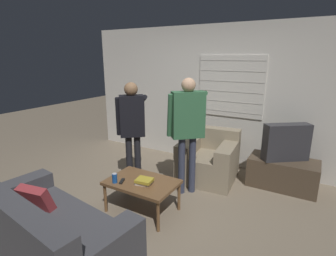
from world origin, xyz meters
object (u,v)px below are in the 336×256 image
at_px(couch_blue, 46,233).
at_px(coffee_table, 142,184).
at_px(armchair_beige, 209,159).
at_px(spare_remote, 122,181).
at_px(tv, 286,142).
at_px(book_stack, 144,181).
at_px(soda_can, 115,178).
at_px(person_right_standing, 188,122).
at_px(person_left_standing, 132,123).

relative_size(couch_blue, coffee_table, 2.11).
relative_size(armchair_beige, spare_remote, 7.00).
height_order(couch_blue, spare_remote, couch_blue).
height_order(couch_blue, armchair_beige, armchair_beige).
bearing_deg(tv, coffee_table, 10.74).
bearing_deg(armchair_beige, tv, -170.50).
xyz_separation_m(coffee_table, book_stack, (0.07, -0.05, 0.08)).
relative_size(couch_blue, book_stack, 8.25).
bearing_deg(soda_can, spare_remote, 39.06).
distance_m(person_right_standing, spare_remote, 1.22).
xyz_separation_m(tv, soda_can, (-1.79, -1.86, -0.25)).
distance_m(couch_blue, armchair_beige, 2.65).
distance_m(couch_blue, coffee_table, 1.24).
relative_size(armchair_beige, person_right_standing, 0.55).
distance_m(tv, person_left_standing, 2.36).
bearing_deg(armchair_beige, book_stack, 71.87).
height_order(armchair_beige, book_stack, armchair_beige).
bearing_deg(soda_can, coffee_table, 36.72).
bearing_deg(person_left_standing, couch_blue, -123.89).
bearing_deg(soda_can, tv, 46.18).
height_order(coffee_table, person_left_standing, person_left_standing).
distance_m(coffee_table, soda_can, 0.36).
bearing_deg(book_stack, coffee_table, 143.05).
xyz_separation_m(couch_blue, armchair_beige, (0.72, 2.55, 0.03)).
xyz_separation_m(book_stack, soda_can, (-0.35, -0.15, 0.02)).
bearing_deg(person_left_standing, spare_remote, -104.86).
height_order(couch_blue, person_left_standing, person_left_standing).
height_order(couch_blue, soda_can, couch_blue).
relative_size(book_stack, soda_can, 1.83).
distance_m(couch_blue, spare_remote, 1.06).
bearing_deg(tv, person_right_standing, -0.85).
bearing_deg(spare_remote, coffee_table, 13.00).
bearing_deg(armchair_beige, person_right_standing, 73.64).
distance_m(couch_blue, soda_can, 1.00).
xyz_separation_m(coffee_table, soda_can, (-0.28, -0.21, 0.10)).
distance_m(coffee_table, spare_remote, 0.26).
distance_m(couch_blue, book_stack, 1.22).
height_order(couch_blue, person_right_standing, person_right_standing).
bearing_deg(armchair_beige, spare_remote, 63.03).
height_order(soda_can, spare_remote, soda_can).
relative_size(coffee_table, person_left_standing, 0.55).
bearing_deg(spare_remote, soda_can, -163.82).
bearing_deg(spare_remote, person_right_standing, 39.09).
relative_size(tv, person_left_standing, 0.41).
distance_m(tv, book_stack, 2.25).
bearing_deg(soda_can, couch_blue, -92.90).
relative_size(armchair_beige, coffee_table, 1.05).
bearing_deg(person_left_standing, coffee_table, -85.64).
distance_m(person_right_standing, soda_can, 1.27).
xyz_separation_m(soda_can, spare_remote, (0.07, 0.06, -0.05)).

